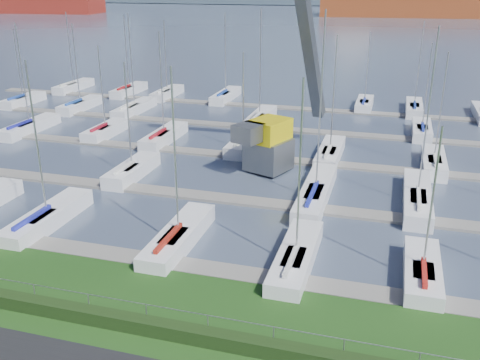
% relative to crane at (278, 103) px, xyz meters
% --- Properties ---
extents(water, '(800.00, 540.00, 0.20)m').
position_rel_crane_xyz_m(water, '(0.26, 235.73, -5.73)').
color(water, '#455065').
extents(hedge, '(80.00, 0.70, 0.70)m').
position_rel_crane_xyz_m(hedge, '(0.26, -24.67, -4.98)').
color(hedge, '#1D3312').
rests_on(hedge, grass).
extents(fence, '(80.00, 0.04, 0.04)m').
position_rel_crane_xyz_m(fence, '(0.26, -24.27, -4.13)').
color(fence, gray).
rests_on(fence, grass).
extents(docks, '(90.00, 41.60, 0.25)m').
position_rel_crane_xyz_m(docks, '(0.26, 1.73, -5.55)').
color(docks, slate).
rests_on(docks, water).
extents(crane, '(5.90, 13.49, 22.35)m').
position_rel_crane_xyz_m(crane, '(0.00, 0.00, 0.00)').
color(crane, slate).
rests_on(crane, water).
extents(cargo_ship_mid, '(91.40, 26.38, 21.50)m').
position_rel_crane_xyz_m(cargo_ship_mid, '(16.72, 194.96, -1.69)').
color(cargo_ship_mid, brown).
rests_on(cargo_ship_mid, water).
extents(sailboat_fleet, '(75.98, 49.59, 13.78)m').
position_rel_crane_xyz_m(sailboat_fleet, '(-0.08, 3.54, -0.02)').
color(sailboat_fleet, silver).
rests_on(sailboat_fleet, water).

